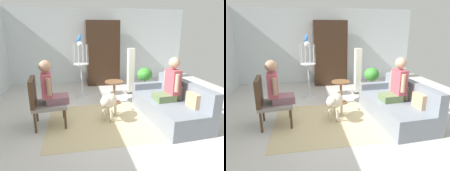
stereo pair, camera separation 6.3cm
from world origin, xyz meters
The scene contains 14 objects.
ground_plane centered at (0.00, 0.00, 0.00)m, with size 7.98×7.98×0.00m, color beige.
back_wall centered at (0.00, 3.39, 1.28)m, with size 6.45×0.12×2.56m, color silver.
area_rug centered at (0.06, -0.02, 0.00)m, with size 2.89×1.94×0.01m, color #C6B284.
couch centered at (1.17, -0.06, 0.28)m, with size 1.01×1.99×0.80m.
armchair centered at (-1.45, 0.02, 0.56)m, with size 0.70×0.68×0.97m.
person_on_couch centered at (1.13, -0.08, 0.77)m, with size 0.50×0.52×0.90m.
person_on_armchair centered at (-1.28, 0.04, 0.80)m, with size 0.52×0.52×0.84m.
round_end_table centered at (0.17, 1.01, 0.35)m, with size 0.48×0.48×0.58m.
dog centered at (-0.13, 0.08, 0.39)m, with size 0.47×0.78×0.61m.
bird_cage_stand centered at (-0.62, 1.68, 0.82)m, with size 0.41×0.41×1.54m.
parrot centered at (-0.63, 1.68, 1.63)m, with size 0.17×0.10×0.18m.
potted_plant centered at (1.16, 1.51, 0.51)m, with size 0.42×0.42×0.80m.
column_lamp centered at (0.81, 1.72, 0.66)m, with size 0.20×0.20×1.33m.
armoire_cabinet centered at (0.17, 2.98, 1.07)m, with size 1.10×0.56×2.14m, color #382316.
Camera 1 is at (-0.81, -3.70, 1.82)m, focal length 31.48 mm.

